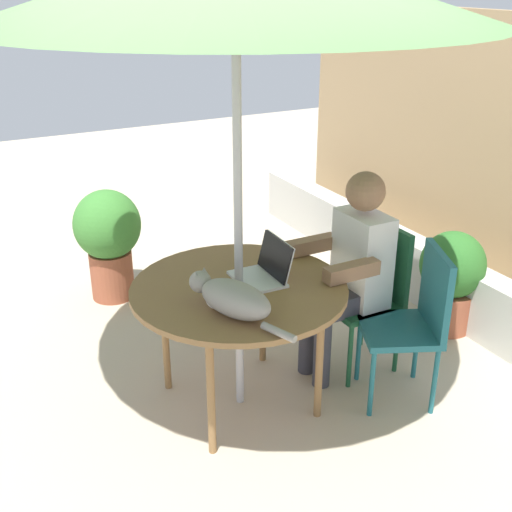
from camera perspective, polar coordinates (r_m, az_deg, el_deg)
The scene contains 10 objects.
ground_plane at distance 3.71m, azimuth -1.40°, elevation -12.66°, with size 14.00×14.00×0.00m, color #BCAD93.
planter_wall_low at distance 4.52m, azimuth 18.63°, elevation -3.69°, with size 5.23×0.20×0.43m, color beige.
patio_table at distance 3.36m, azimuth -1.51°, elevation -3.48°, with size 1.13×1.13×0.72m.
chair_occupied at distance 3.85m, azimuth 10.20°, elevation -2.61°, with size 0.40×0.40×0.88m.
chair_empty at distance 3.58m, azimuth 13.95°, elevation -5.07°, with size 0.53×0.53×0.88m.
person_seated at distance 3.69m, azimuth 8.45°, elevation -0.77°, with size 0.48×0.48×1.22m.
laptop at distance 3.39m, azimuth 0.93°, elevation -1.05°, with size 0.31×0.26×0.21m.
cat at distance 3.04m, azimuth -2.20°, elevation -3.73°, with size 0.63×0.33×0.17m.
potted_plant_near_fence at distance 4.72m, azimuth -12.94°, elevation 1.72°, with size 0.48×0.48×0.82m.
potted_plant_by_chair at distance 4.42m, azimuth 16.86°, elevation -1.80°, with size 0.42×0.42×0.69m.
Camera 1 is at (2.68, -1.32, 2.21)m, focal length 45.21 mm.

